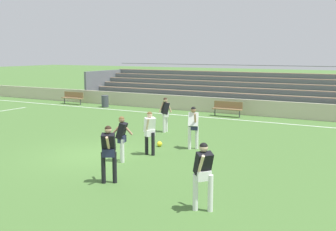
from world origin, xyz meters
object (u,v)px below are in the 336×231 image
bench_near_wall_gap (73,97)px  trash_bin (105,101)px  player_white_dropping_back (150,129)px  bench_near_bin (228,107)px  player_dark_on_ball (122,135)px  soccer_ball (159,144)px  player_dark_deep_cover (165,112)px  player_dark_wide_left (203,170)px  player_white_pressing_high (193,124)px  player_dark_challenging (109,149)px  bleacher_stand (234,89)px

bench_near_wall_gap → trash_bin: 3.14m
player_white_dropping_back → bench_near_bin: bearing=93.8°
trash_bin → player_dark_on_ball: player_dark_on_ball is taller
player_dark_on_ball → soccer_ball: (0.02, 2.61, -0.85)m
player_dark_deep_cover → soccer_ball: (1.27, -2.78, -0.89)m
bench_near_bin → trash_bin: bench_near_bin is taller
bench_near_wall_gap → trash_bin: bench_near_wall_gap is taller
player_dark_wide_left → soccer_ball: bearing=128.7°
bench_near_wall_gap → soccer_ball: 15.22m
bench_near_bin → trash_bin: bearing=-178.6°
player_white_pressing_high → soccer_ball: bearing=-168.2°
trash_bin → player_dark_challenging: 16.85m
bench_near_bin → player_white_pressing_high: 8.65m
player_dark_deep_cover → player_dark_wide_left: (5.58, -8.16, 0.02)m
trash_bin → player_white_pressing_high: 13.53m
bleacher_stand → player_dark_on_ball: 16.21m
trash_bin → player_dark_wide_left: 19.48m
trash_bin → soccer_ball: trash_bin is taller
player_dark_on_ball → trash_bin: bearing=129.8°
trash_bin → player_dark_on_ball: (9.29, -11.16, 0.55)m
player_white_pressing_high → player_dark_challenging: (-0.37, -5.05, 0.02)m
player_dark_wide_left → player_white_pressing_high: bearing=117.3°
player_dark_deep_cover → bleacher_stand: bearing=91.9°
player_dark_deep_cover → bench_near_bin: bearing=80.9°
player_white_dropping_back → player_dark_on_ball: 1.32m
bench_near_bin → player_dark_on_ball: 11.39m
bench_near_bin → player_white_dropping_back: (0.67, -10.11, 0.44)m
player_dark_wide_left → soccer_ball: (-4.31, 5.38, -0.91)m
bench_near_bin → player_dark_deep_cover: 6.07m
bench_near_wall_gap → player_white_pressing_high: size_ratio=1.06×
player_white_pressing_high → player_white_dropping_back: size_ratio=1.03×
player_white_dropping_back → soccer_ball: (-0.36, 1.35, -0.87)m
player_dark_deep_cover → player_dark_wide_left: size_ratio=0.99×
player_dark_deep_cover → bench_near_wall_gap: bearing=151.8°
bench_near_wall_gap → player_white_dropping_back: bearing=-38.3°
bench_near_bin → player_dark_wide_left: (4.62, -14.14, 0.47)m
player_white_pressing_high → trash_bin: bearing=142.3°
bench_near_bin → player_white_pressing_high: player_white_pressing_high is taller
player_dark_on_ball → player_dark_wide_left: bearing=-32.6°
bench_near_wall_gap → player_white_dropping_back: size_ratio=1.09×
trash_bin → player_white_dropping_back: bearing=-45.7°
player_white_dropping_back → player_dark_deep_cover: 4.44m
trash_bin → player_white_dropping_back: size_ratio=0.50×
trash_bin → soccer_ball: 12.64m
player_white_dropping_back → player_dark_deep_cover: (-1.63, 4.13, 0.02)m
player_white_pressing_high → bench_near_wall_gap: bearing=148.5°
bench_near_wall_gap → bleacher_stand: bearing=23.7°
bleacher_stand → player_dark_wide_left: (5.93, -18.89, -0.20)m
player_dark_deep_cover → player_dark_challenging: bearing=-73.1°
player_dark_wide_left → player_dark_on_ball: (-4.33, 2.76, -0.06)m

